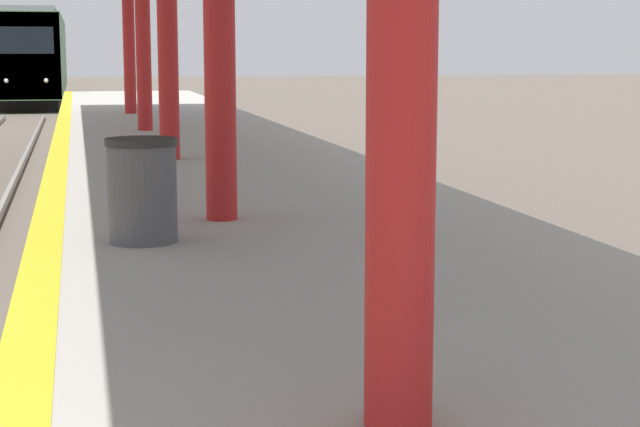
{
  "coord_description": "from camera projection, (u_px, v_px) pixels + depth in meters",
  "views": [
    {
      "loc": [
        1.96,
        -1.58,
        2.61
      ],
      "look_at": [
        6.05,
        16.49,
        -0.25
      ],
      "focal_mm": 60.0,
      "sensor_mm": 36.0,
      "label": 1
    }
  ],
  "objects": [
    {
      "name": "train",
      "position": [
        35.0,
        57.0,
        53.29
      ],
      "size": [
        2.81,
        22.53,
        4.34
      ],
      "color": "black",
      "rests_on": "ground"
    },
    {
      "name": "trash_bin",
      "position": [
        142.0,
        190.0,
        8.84
      ],
      "size": [
        0.6,
        0.6,
        0.87
      ],
      "color": "#4C4C51",
      "rests_on": "platform_right"
    }
  ]
}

